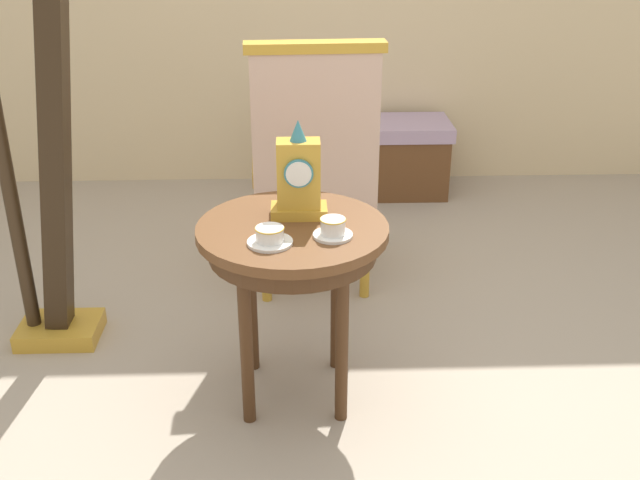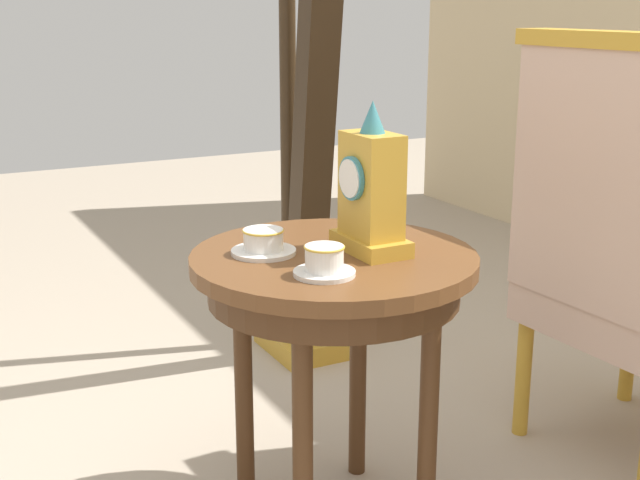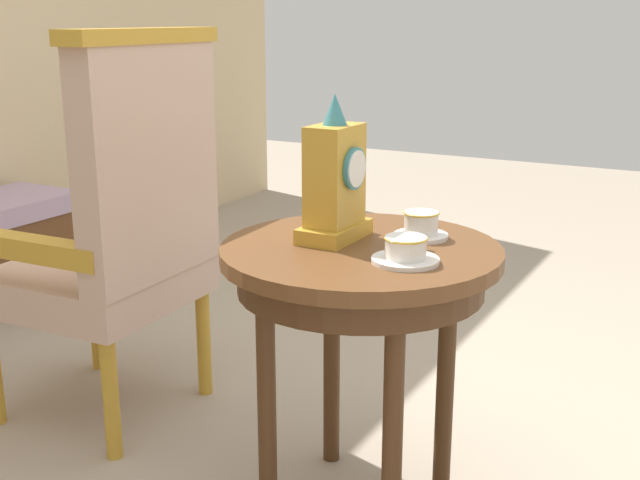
{
  "view_description": "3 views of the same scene",
  "coord_description": "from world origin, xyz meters",
  "px_view_note": "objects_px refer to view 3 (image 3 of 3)",
  "views": [
    {
      "loc": [
        -0.09,
        -2.32,
        1.68
      ],
      "look_at": [
        -0.0,
        0.03,
        0.58
      ],
      "focal_mm": 42.22,
      "sensor_mm": 36.0,
      "label": 1
    },
    {
      "loc": [
        1.51,
        -0.92,
        1.21
      ],
      "look_at": [
        -0.09,
        -0.09,
        0.71
      ],
      "focal_mm": 48.36,
      "sensor_mm": 36.0,
      "label": 2
    },
    {
      "loc": [
        -1.68,
        -0.82,
        1.17
      ],
      "look_at": [
        -0.14,
        0.03,
        0.68
      ],
      "focal_mm": 45.41,
      "sensor_mm": 36.0,
      "label": 3
    }
  ],
  "objects_px": {
    "teacup_right": "(421,226)",
    "armchair": "(120,226)",
    "side_table": "(360,281)",
    "teacup_left": "(406,251)",
    "mantel_clock": "(335,182)"
  },
  "relations": [
    {
      "from": "teacup_left",
      "to": "teacup_right",
      "type": "xyz_separation_m",
      "value": [
        0.2,
        0.05,
        0.0
      ]
    },
    {
      "from": "mantel_clock",
      "to": "armchair",
      "type": "distance_m",
      "value": 0.76
    },
    {
      "from": "armchair",
      "to": "side_table",
      "type": "bearing_deg",
      "value": -96.48
    },
    {
      "from": "mantel_clock",
      "to": "armchair",
      "type": "bearing_deg",
      "value": 84.62
    },
    {
      "from": "teacup_left",
      "to": "side_table",
      "type": "bearing_deg",
      "value": 63.17
    },
    {
      "from": "armchair",
      "to": "teacup_left",
      "type": "bearing_deg",
      "value": -99.71
    },
    {
      "from": "side_table",
      "to": "armchair",
      "type": "bearing_deg",
      "value": 83.52
    },
    {
      "from": "teacup_left",
      "to": "armchair",
      "type": "height_order",
      "value": "armchair"
    },
    {
      "from": "side_table",
      "to": "teacup_right",
      "type": "distance_m",
      "value": 0.2
    },
    {
      "from": "teacup_right",
      "to": "armchair",
      "type": "bearing_deg",
      "value": 92.38
    },
    {
      "from": "teacup_right",
      "to": "mantel_clock",
      "type": "relative_size",
      "value": 0.38
    },
    {
      "from": "side_table",
      "to": "mantel_clock",
      "type": "xyz_separation_m",
      "value": [
        0.02,
        0.08,
        0.22
      ]
    },
    {
      "from": "teacup_left",
      "to": "teacup_right",
      "type": "height_order",
      "value": "teacup_right"
    },
    {
      "from": "teacup_left",
      "to": "teacup_right",
      "type": "bearing_deg",
      "value": 13.08
    },
    {
      "from": "mantel_clock",
      "to": "armchair",
      "type": "relative_size",
      "value": 0.29
    }
  ]
}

